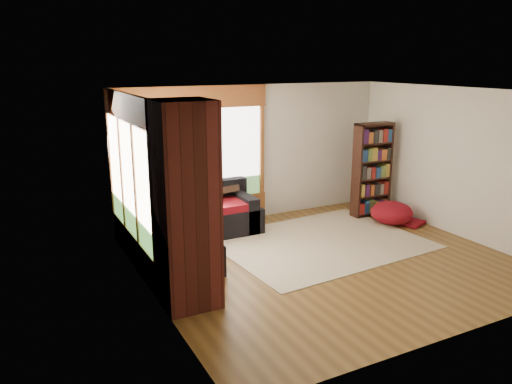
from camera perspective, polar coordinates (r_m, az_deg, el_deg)
name	(u,v)px	position (r m, az deg, el deg)	size (l,w,h in m)	color
floor	(327,260)	(7.97, 8.07, -7.72)	(5.50, 5.50, 0.00)	brown
ceiling	(333,92)	(7.38, 8.81, 11.26)	(5.50, 5.50, 0.00)	white
wall_back	(254,153)	(9.67, -0.21, 4.49)	(5.50, 0.04, 2.60)	silver
wall_front	(466,228)	(5.81, 22.88, -3.81)	(5.50, 0.04, 2.60)	silver
wall_left	(150,203)	(6.41, -12.02, -1.23)	(0.04, 5.00, 2.60)	silver
wall_right	(459,163)	(9.42, 22.21, 3.10)	(0.04, 5.00, 2.60)	silver
windows_back	(196,156)	(9.16, -6.84, 4.11)	(2.82, 0.10, 1.90)	brown
windows_left	(129,179)	(7.54, -14.28, 1.43)	(0.10, 2.62, 1.90)	brown
roller_blind	(117,144)	(8.27, -15.59, 5.33)	(0.03, 0.72, 0.90)	#7C9E6B
brick_chimney	(186,206)	(6.19, -8.03, -1.64)	(0.70, 0.70, 2.60)	#471914
sectional_sofa	(172,229)	(8.48, -9.56, -4.19)	(2.20, 2.20, 0.80)	black
area_rug	(320,242)	(8.69, 7.36, -5.72)	(3.37, 2.58, 0.01)	silver
bookshelf	(372,170)	(10.14, 13.12, 2.48)	(0.80, 0.27, 1.87)	black
pouf	(392,212)	(9.88, 15.24, -2.23)	(0.79, 0.79, 0.43)	maroon
dog_tan	(178,201)	(8.21, -8.87, -0.97)	(1.16, 0.89, 0.57)	olive
dog_brindle	(181,210)	(7.89, -8.52, -2.03)	(0.61, 0.91, 0.47)	#362814
throw_pillows	(175,200)	(8.42, -9.25, -0.96)	(1.98, 1.68, 0.45)	#32241A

